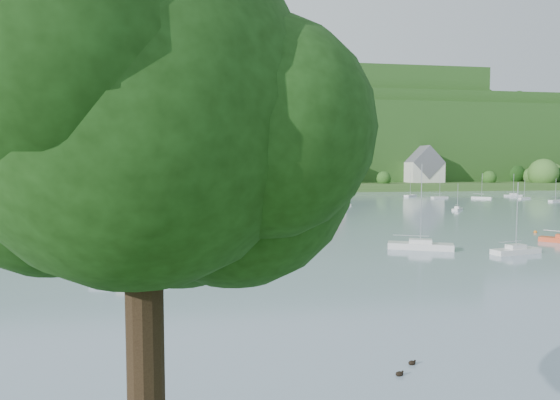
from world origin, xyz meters
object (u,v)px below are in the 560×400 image
(near_sailboat_2, at_px, (131,276))
(near_sailboat_3, at_px, (516,250))
(near_sailboat_4, at_px, (420,245))
(near_sailboat_1, at_px, (130,259))

(near_sailboat_2, xyz_separation_m, near_sailboat_3, (43.52, 7.20, -0.03))
(near_sailboat_2, distance_m, near_sailboat_3, 44.11)
(near_sailboat_3, relative_size, near_sailboat_4, 0.80)
(near_sailboat_3, distance_m, near_sailboat_4, 10.99)
(near_sailboat_2, xyz_separation_m, near_sailboat_4, (33.61, 11.95, 0.04))
(near_sailboat_1, xyz_separation_m, near_sailboat_2, (1.34, -8.98, 0.08))
(near_sailboat_3, height_order, near_sailboat_4, near_sailboat_4)
(near_sailboat_2, bearing_deg, near_sailboat_4, 21.90)
(near_sailboat_1, relative_size, near_sailboat_2, 0.71)
(near_sailboat_1, height_order, near_sailboat_4, near_sailboat_4)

